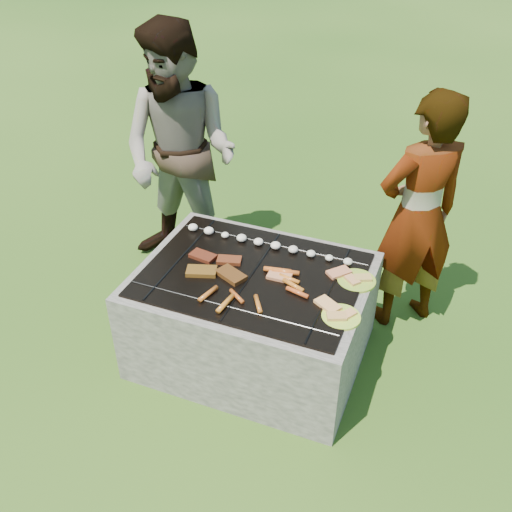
{
  "coord_description": "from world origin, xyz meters",
  "views": [
    {
      "loc": [
        0.98,
        -2.4,
        2.53
      ],
      "look_at": [
        0.0,
        0.05,
        0.7
      ],
      "focal_mm": 40.0,
      "sensor_mm": 36.0,
      "label": 1
    }
  ],
  "objects_px": {
    "fire_pit": "(253,318)",
    "cook": "(418,216)",
    "plate_near": "(341,317)",
    "plate_far": "(357,280)",
    "bystander": "(180,155)"
  },
  "relations": [
    {
      "from": "fire_pit",
      "to": "bystander",
      "type": "relative_size",
      "value": 0.74
    },
    {
      "from": "fire_pit",
      "to": "plate_near",
      "type": "relative_size",
      "value": 5.33
    },
    {
      "from": "fire_pit",
      "to": "bystander",
      "type": "bearing_deg",
      "value": 138.39
    },
    {
      "from": "plate_far",
      "to": "plate_near",
      "type": "distance_m",
      "value": 0.33
    },
    {
      "from": "plate_far",
      "to": "fire_pit",
      "type": "bearing_deg",
      "value": -164.15
    },
    {
      "from": "bystander",
      "to": "fire_pit",
      "type": "bearing_deg",
      "value": -38.99
    },
    {
      "from": "cook",
      "to": "plate_near",
      "type": "bearing_deg",
      "value": 35.11
    },
    {
      "from": "plate_far",
      "to": "plate_near",
      "type": "xyz_separation_m",
      "value": [
        -0.0,
        -0.33,
        0.0
      ]
    },
    {
      "from": "plate_far",
      "to": "bystander",
      "type": "xyz_separation_m",
      "value": [
        -1.39,
        0.58,
        0.27
      ]
    },
    {
      "from": "plate_far",
      "to": "cook",
      "type": "relative_size",
      "value": 0.17
    },
    {
      "from": "plate_near",
      "to": "plate_far",
      "type": "bearing_deg",
      "value": 89.69
    },
    {
      "from": "plate_far",
      "to": "bystander",
      "type": "bearing_deg",
      "value": 157.4
    },
    {
      "from": "plate_far",
      "to": "cook",
      "type": "height_order",
      "value": "cook"
    },
    {
      "from": "fire_pit",
      "to": "cook",
      "type": "xyz_separation_m",
      "value": [
        0.79,
        0.69,
        0.5
      ]
    },
    {
      "from": "fire_pit",
      "to": "plate_far",
      "type": "xyz_separation_m",
      "value": [
        0.56,
        0.16,
        0.33
      ]
    }
  ]
}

